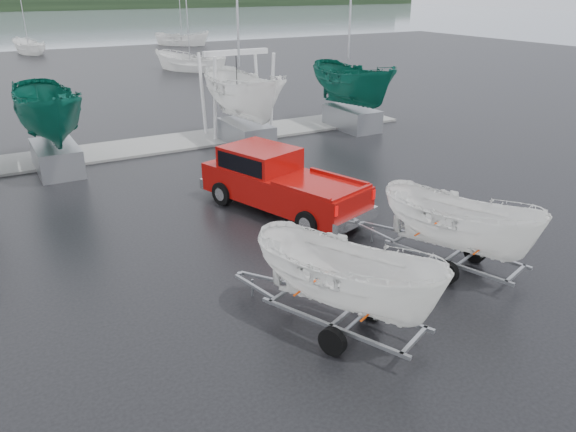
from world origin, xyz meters
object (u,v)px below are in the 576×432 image
Objects in this scene: trailer_parked at (349,218)px; boat_hoist at (237,81)px; trailer_hitched at (465,175)px; pickup_truck at (276,179)px.

trailer_parked is 1.20× the size of boat_hoist.
trailer_hitched is 4.29m from trailer_parked.
pickup_truck is 1.53× the size of boat_hoist.
trailer_hitched is 15.93m from boat_hoist.
trailer_hitched is at bearing -10.64° from trailer_parked.
trailer_hitched is 0.98× the size of trailer_parked.
boat_hoist is at bearing 54.23° from pickup_truck.
trailer_hitched is at bearing -93.88° from boat_hoist.
boat_hoist is (3.10, 9.72, 1.63)m from pickup_truck.
trailer_hitched is at bearing -90.00° from pickup_truck.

